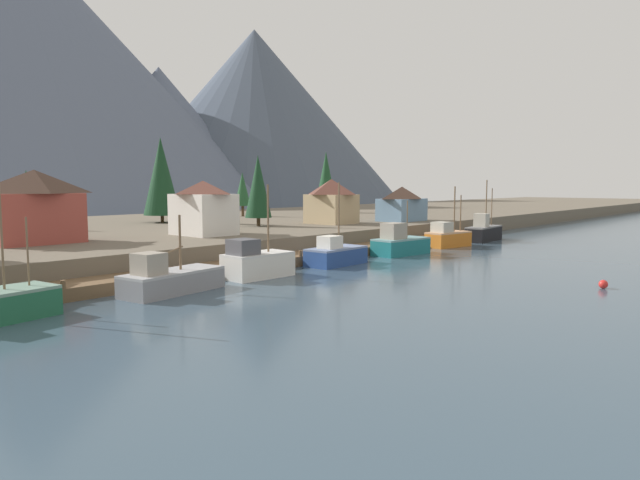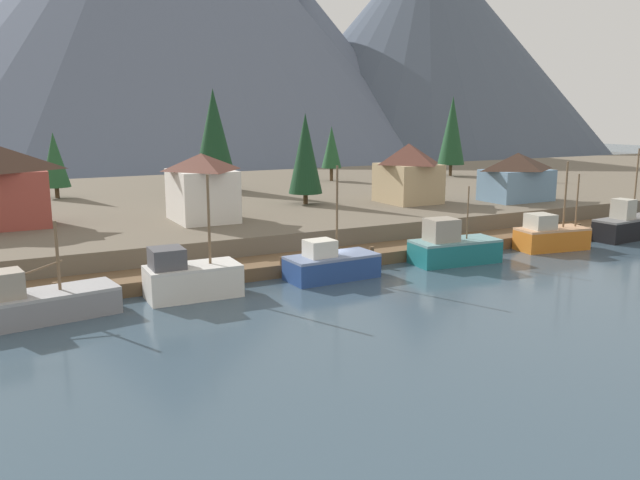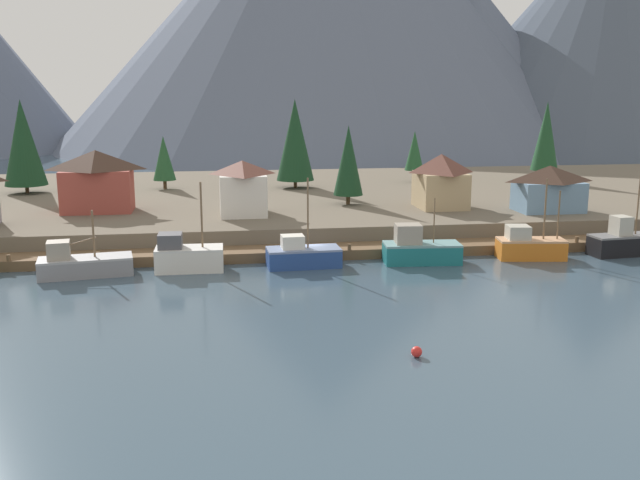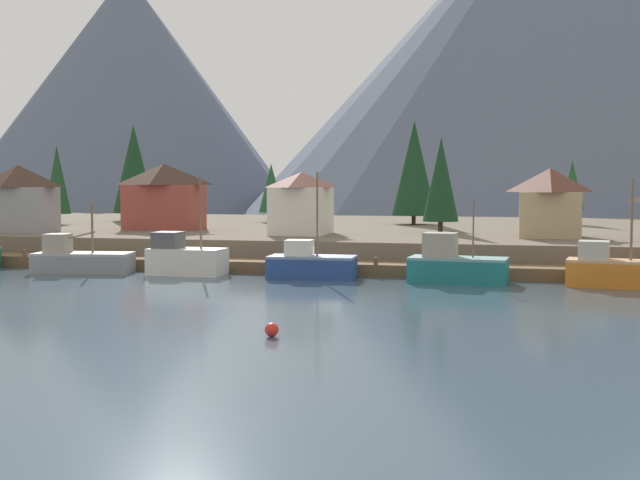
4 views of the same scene
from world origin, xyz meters
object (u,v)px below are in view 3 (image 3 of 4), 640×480
fishing_boat_grey (83,264)px  fishing_boat_teal (419,250)px  fishing_boat_orange (529,246)px  conifer_mid_left (414,151)px  house_red (97,180)px  fishing_boat_white (187,256)px  channel_buoy (417,352)px  house_white (243,187)px  house_blue (549,188)px  conifer_near_left (348,160)px  fishing_boat_blue (302,255)px  conifer_near_right (23,143)px  conifer_back_left (295,140)px  conifer_mid_right (546,136)px  house_tan (441,180)px  conifer_centre (164,158)px  fishing_boat_black (628,242)px

fishing_boat_grey → fishing_boat_teal: (31.49, 0.33, 0.25)m
fishing_boat_orange → conifer_mid_left: conifer_mid_left is taller
fishing_boat_grey → house_red: 21.26m
fishing_boat_white → channel_buoy: (14.94, -24.61, -1.00)m
fishing_boat_white → conifer_mid_left: conifer_mid_left is taller
fishing_boat_white → house_white: size_ratio=1.20×
fishing_boat_orange → house_white: (-27.59, 15.78, 4.37)m
fishing_boat_orange → house_blue: fishing_boat_orange is taller
fishing_boat_orange → conifer_near_left: (-14.30, 21.27, 6.69)m
fishing_boat_blue → fishing_boat_grey: bearing=179.0°
fishing_boat_orange → channel_buoy: size_ratio=11.40×
conifer_near_right → conifer_mid_left: bearing=3.6°
channel_buoy → conifer_back_left: bearing=90.4°
conifer_mid_right → fishing_boat_grey: bearing=-147.9°
house_tan → conifer_centre: (-34.03, 22.08, 1.11)m
fishing_boat_white → channel_buoy: 28.80m
fishing_boat_orange → conifer_back_left: 42.98m
conifer_mid_right → house_tan: bearing=-137.2°
house_red → fishing_boat_orange: bearing=-24.5°
fishing_boat_white → house_tan: 34.51m
house_white → conifer_back_left: size_ratio=0.54×
fishing_boat_blue → conifer_near_right: size_ratio=0.66×
conifer_mid_right → channel_buoy: 74.92m
house_red → channel_buoy: 51.82m
fishing_boat_blue → fishing_boat_black: bearing=-2.4°
fishing_boat_grey → fishing_boat_black: fishing_boat_black is taller
fishing_boat_grey → house_tan: house_tan is taller
fishing_boat_orange → fishing_boat_black: size_ratio=0.90×
fishing_boat_white → house_tan: size_ratio=1.26×
house_red → conifer_mid_right: (64.34, 18.91, 3.37)m
fishing_boat_blue → conifer_near_left: (8.42, 21.16, 6.88)m
fishing_boat_black → house_red: (-54.97, 20.08, 4.87)m
house_blue → channel_buoy: (-26.53, -37.03, -4.90)m
fishing_boat_orange → house_blue: size_ratio=1.03×
conifer_near_right → conifer_mid_left: (56.24, 3.53, -2.10)m
house_tan → fishing_boat_blue: bearing=-138.2°
fishing_boat_teal → fishing_boat_black: fishing_boat_black is taller
conifer_mid_right → conifer_back_left: bearing=-177.9°
conifer_near_right → conifer_centre: 18.87m
conifer_near_left → channel_buoy: bearing=-95.3°
fishing_boat_blue → conifer_mid_right: (42.78, 38.99, 8.45)m
fishing_boat_grey → fishing_boat_orange: size_ratio=1.07×
conifer_mid_left → conifer_back_left: size_ratio=0.62×
fishing_boat_white → fishing_boat_teal: 22.22m
fishing_boat_grey → conifer_mid_right: conifer_mid_right is taller
conifer_near_left → fishing_boat_white: bearing=-132.3°
conifer_mid_left → house_white: bearing=-137.1°
fishing_boat_teal → conifer_mid_left: 43.17m
fishing_boat_white → fishing_boat_orange: bearing=0.8°
channel_buoy → conifer_centre: bearing=106.8°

